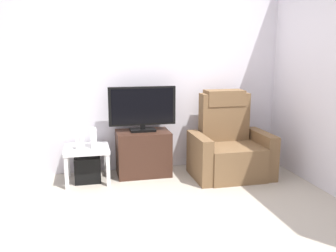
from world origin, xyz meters
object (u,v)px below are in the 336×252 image
Objects in this scene: book_leftmost at (78,142)px; book_middle at (82,140)px; television at (142,108)px; recliner_armchair at (229,147)px; side_table at (87,153)px; game_console at (94,138)px; subwoofer_box at (87,169)px; tv_stand at (143,153)px.

book_leftmost is 0.83× the size of book_middle.
television reaches higher than book_leftmost.
side_table is at bearing 163.60° from recliner_armchair.
subwoofer_box is at bearing -173.66° from game_console.
television is at bearing 8.81° from book_leftmost.
television is 1.02m from subwoofer_box.
television is 5.31× the size of book_leftmost.
subwoofer_box is 0.36m from book_leftmost.
recliner_armchair is at bearing -5.59° from subwoofer_box.
recliner_armchair is (1.07, -0.28, -0.50)m from television.
television is 0.85m from book_middle.
television is 4.40× the size of book_middle.
game_console is (-0.62, -0.08, 0.25)m from tv_stand.
tv_stand is 0.79× the size of television.
tv_stand reaches higher than subwoofer_box.
subwoofer_box is (0.00, 0.00, -0.20)m from side_table.
television is 0.71m from game_console.
book_leftmost is (-0.10, -0.02, 0.15)m from side_table.
book_middle is 0.14m from game_console.
tv_stand is at bearing 6.95° from side_table.
book_middle reaches higher than tv_stand.
television reaches higher than side_table.
book_middle is (0.05, 0.00, 0.02)m from book_leftmost.
recliner_armchair is at bearing -4.83° from book_middle.
game_console is (-0.62, -0.10, -0.33)m from television.
television is 1.22m from recliner_armchair.
recliner_armchair reaches higher than side_table.
television is 0.79× the size of recliner_armchair.
side_table is 2.79× the size of book_middle.
game_console is (-1.70, 0.18, 0.17)m from recliner_armchair.
book_middle reaches higher than subwoofer_box.
recliner_armchair reaches higher than tv_stand.
tv_stand is 2.99× the size of game_console.
book_leftmost is (-1.89, 0.15, 0.13)m from recliner_armchair.
recliner_armchair is 1.71m from game_console.
tv_stand reaches higher than side_table.
recliner_armchair is at bearing -13.70° from tv_stand.
subwoofer_box is at bearing 163.60° from recliner_armchair.
game_console reaches higher than book_middle.
book_leftmost is at bearing 164.50° from recliner_armchair.
book_middle reaches higher than side_table.
subwoofer_box is 1.38× the size of game_console.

